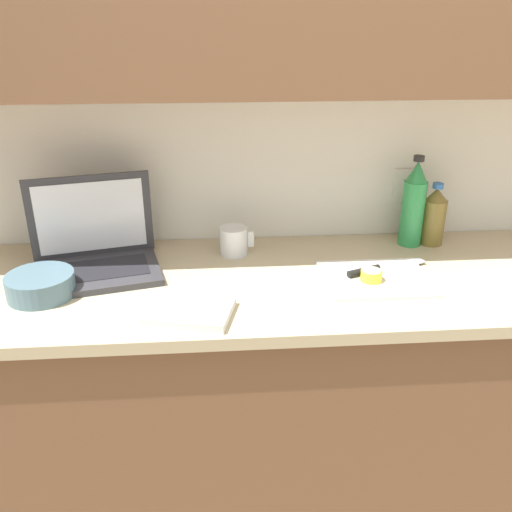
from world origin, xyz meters
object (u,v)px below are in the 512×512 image
bottle_green_soda (434,217)px  measuring_cup (234,241)px  laptop (95,249)px  knife (374,269)px  bottle_oil_tall (413,205)px  bowl_white (41,285)px  lemon_half_cut (371,275)px  cutting_board (376,278)px

bottle_green_soda → measuring_cup: (-0.68, -0.04, -0.05)m
laptop → knife: (0.85, -0.11, -0.05)m
bottle_oil_tall → measuring_cup: 0.62m
knife → bowl_white: bowl_white is taller
lemon_half_cut → bowl_white: bowl_white is taller
cutting_board → bowl_white: bowl_white is taller
laptop → bottle_oil_tall: bottle_oil_tall is taller
knife → bottle_oil_tall: size_ratio=0.89×
cutting_board → bottle_oil_tall: bottle_oil_tall is taller
cutting_board → bottle_green_soda: bearing=44.6°
bottle_oil_tall → lemon_half_cut: bearing=-126.7°
bottle_green_soda → bowl_white: size_ratio=1.15×
cutting_board → bottle_oil_tall: size_ratio=1.02×
cutting_board → laptop: bearing=170.5°
bottle_green_soda → bowl_white: bearing=-166.8°
knife → laptop: bearing=151.0°
knife → measuring_cup: 0.46m
measuring_cup → lemon_half_cut: bearing=-32.0°
knife → bottle_oil_tall: (0.19, 0.23, 0.13)m
cutting_board → knife: 0.04m
lemon_half_cut → measuring_cup: (-0.40, 0.25, 0.02)m
cutting_board → lemon_half_cut: bearing=-135.3°
measuring_cup → knife: bearing=-24.5°
lemon_half_cut → laptop: bearing=168.8°
bowl_white → knife: bearing=3.7°
bottle_green_soda → bottle_oil_tall: 0.09m
lemon_half_cut → bottle_green_soda: bottle_green_soda is taller
knife → measuring_cup: measuring_cup is taller
laptop → bottle_oil_tall: size_ratio=1.36×
laptop → knife: size_ratio=1.53×
knife → bowl_white: bearing=161.8°
bottle_green_soda → lemon_half_cut: bearing=-135.4°
cutting_board → measuring_cup: size_ratio=2.79×
bowl_white → lemon_half_cut: bearing=0.3°
knife → measuring_cup: size_ratio=2.43×
cutting_board → measuring_cup: (-0.42, 0.23, 0.04)m
knife → bottle_green_soda: size_ratio=1.28×
lemon_half_cut → bottle_oil_tall: 0.37m
measuring_cup → bowl_white: bearing=-155.4°
bottle_green_soda → bowl_white: (-1.24, -0.29, -0.07)m
cutting_board → bottle_green_soda: size_ratio=1.47×
knife → bowl_white: 0.97m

